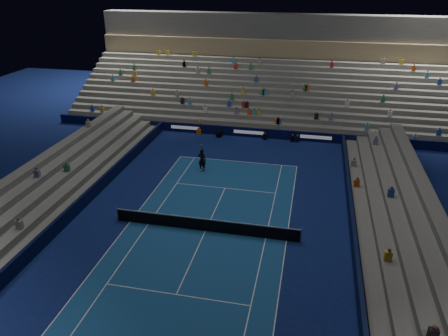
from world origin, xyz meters
The scene contains 11 objects.
ground centered at (0.00, 0.00, 0.00)m, with size 90.00×90.00×0.00m, color #0D1952.
court_surface centered at (0.00, 0.00, 0.01)m, with size 10.97×23.77×0.01m, color navy.
sponsor_barrier_far centered at (0.00, 18.50, 0.50)m, with size 44.00×0.25×1.00m, color #080B33.
sponsor_barrier_east centered at (9.70, 0.00, 0.50)m, with size 0.25×37.00×1.00m, color #081133.
sponsor_barrier_west centered at (-9.70, 0.00, 0.50)m, with size 0.25×37.00×1.00m, color black.
grandstand_main centered at (0.00, 27.90, 3.38)m, with size 44.00×15.20×11.20m.
grandstand_east centered at (13.17, 0.00, 0.92)m, with size 5.00×37.00×2.50m.
grandstand_west centered at (-13.17, 0.00, 0.92)m, with size 5.00×37.00×2.50m.
tennis_net centered at (0.00, 0.00, 0.50)m, with size 12.90×0.10×1.10m.
tennis_player centered at (-2.68, 9.32, 1.02)m, with size 0.75×0.49×2.05m, color black.
broadcast_camera centered at (-3.06, 17.80, 0.33)m, with size 0.64×1.01×0.64m.
Camera 1 is at (6.36, -23.56, 16.08)m, focal length 34.08 mm.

